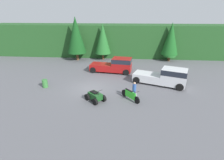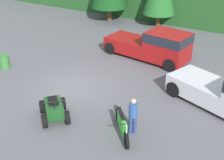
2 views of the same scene
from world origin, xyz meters
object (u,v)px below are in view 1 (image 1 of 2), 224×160
(pickup_truck_second, at_px, (165,76))
(rider_person, at_px, (134,90))
(dirt_bike, at_px, (130,95))
(steel_barrel, at_px, (45,83))
(quad_atv, at_px, (95,96))
(pickup_truck_red, at_px, (115,65))

(pickup_truck_second, relative_size, rider_person, 3.61)
(pickup_truck_second, xyz_separation_m, dirt_bike, (-3.89, -3.87, -0.57))
(dirt_bike, xyz_separation_m, steel_barrel, (-9.20, 2.16, -0.03))
(pickup_truck_second, height_order, quad_atv, pickup_truck_second)
(quad_atv, bearing_deg, dirt_bike, 51.56)
(steel_barrel, bearing_deg, dirt_bike, -13.19)
(dirt_bike, bearing_deg, pickup_truck_second, 94.89)
(pickup_truck_red, height_order, dirt_bike, pickup_truck_red)
(rider_person, bearing_deg, steel_barrel, -148.68)
(pickup_truck_second, height_order, dirt_bike, pickup_truck_second)
(quad_atv, height_order, rider_person, rider_person)
(pickup_truck_second, bearing_deg, quad_atv, -128.01)
(rider_person, bearing_deg, dirt_bike, -97.40)
(pickup_truck_second, distance_m, steel_barrel, 13.22)
(quad_atv, bearing_deg, pickup_truck_red, 124.19)
(pickup_truck_red, height_order, quad_atv, pickup_truck_red)
(rider_person, relative_size, steel_barrel, 1.90)
(pickup_truck_second, relative_size, steel_barrel, 6.86)
(rider_person, xyz_separation_m, steel_barrel, (-9.55, 1.87, -0.47))
(pickup_truck_red, xyz_separation_m, steel_barrel, (-7.30, -5.68, -0.60))
(pickup_truck_second, distance_m, rider_person, 5.04)
(quad_atv, height_order, steel_barrel, quad_atv)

